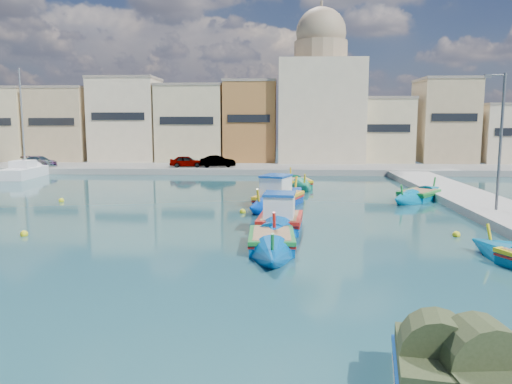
% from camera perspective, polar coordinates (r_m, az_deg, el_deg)
% --- Properties ---
extents(ground, '(160.00, 160.00, 0.00)m').
position_cam_1_polar(ground, '(23.53, -10.62, -5.34)').
color(ground, '#163A42').
rests_on(ground, ground).
extents(north_quay, '(80.00, 8.00, 0.60)m').
position_cam_1_polar(north_quay, '(54.75, -2.72, 2.67)').
color(north_quay, gray).
rests_on(north_quay, ground).
extents(north_townhouses, '(83.20, 7.87, 10.19)m').
position_cam_1_polar(north_townhouses, '(61.61, 4.19, 7.63)').
color(north_townhouses, '#CAB78B').
rests_on(north_townhouses, ground).
extents(church_block, '(10.00, 10.00, 19.10)m').
position_cam_1_polar(church_block, '(62.47, 7.32, 10.72)').
color(church_block, beige).
rests_on(church_block, ground).
extents(quay_street_lamp, '(1.18, 0.16, 8.00)m').
position_cam_1_polar(quay_street_lamp, '(30.67, 26.08, 5.25)').
color(quay_street_lamp, '#595B60').
rests_on(quay_street_lamp, ground).
extents(parked_cars, '(23.49, 2.25, 1.25)m').
position_cam_1_polar(parked_cars, '(54.96, -12.70, 3.45)').
color(parked_cars, '#4C1919').
rests_on(parked_cars, north_quay).
extents(luzzu_turquoise_cabin, '(5.33, 9.99, 3.16)m').
position_cam_1_polar(luzzu_turquoise_cabin, '(32.36, 2.60, -0.88)').
color(luzzu_turquoise_cabin, '#0033A4').
rests_on(luzzu_turquoise_cabin, ground).
extents(luzzu_blue_cabin, '(2.73, 8.51, 2.96)m').
position_cam_1_polar(luzzu_blue_cabin, '(25.12, 2.78, -3.52)').
color(luzzu_blue_cabin, '#004FAD').
rests_on(luzzu_blue_cabin, ground).
extents(luzzu_cyan_mid, '(6.29, 7.47, 2.35)m').
position_cam_1_polar(luzzu_cyan_mid, '(36.52, 18.09, -0.47)').
color(luzzu_cyan_mid, '#006FA0').
rests_on(luzzu_cyan_mid, ground).
extents(luzzu_green, '(3.33, 7.88, 2.41)m').
position_cam_1_polar(luzzu_green, '(41.59, 4.72, 0.91)').
color(luzzu_green, '#0A7254').
rests_on(luzzu_green, ground).
extents(luzzu_blue_south, '(2.10, 8.19, 2.35)m').
position_cam_1_polar(luzzu_blue_south, '(21.53, 1.80, -5.79)').
color(luzzu_blue_south, '#0054A6').
rests_on(luzzu_blue_south, ground).
extents(tender_far, '(2.07, 3.16, 1.44)m').
position_cam_1_polar(tender_far, '(11.07, 19.81, -18.93)').
color(tender_far, beige).
rests_on(tender_far, ground).
extents(yacht_north, '(2.76, 8.58, 11.33)m').
position_cam_1_polar(yacht_north, '(55.03, -24.22, 2.16)').
color(yacht_north, white).
rests_on(yacht_north, ground).
extents(mooring_buoys, '(23.62, 22.06, 0.36)m').
position_cam_1_polar(mooring_buoys, '(28.84, -3.99, -2.60)').
color(mooring_buoys, yellow).
rests_on(mooring_buoys, ground).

